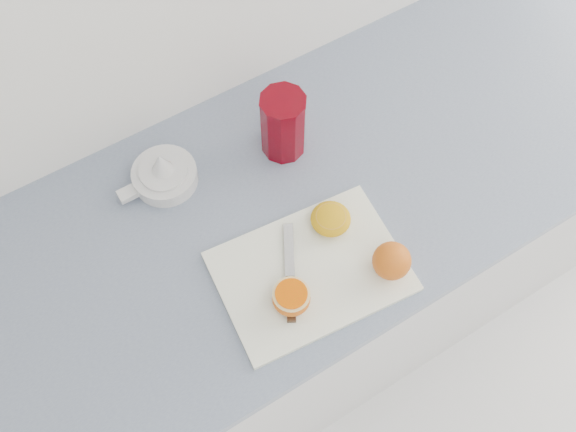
% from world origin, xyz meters
% --- Properties ---
extents(counter, '(2.65, 0.64, 0.89)m').
position_xyz_m(counter, '(-0.07, 1.70, 0.45)').
color(counter, silver).
rests_on(counter, ground).
extents(cutting_board, '(0.36, 0.28, 0.01)m').
position_xyz_m(cutting_board, '(-0.06, 1.54, 0.90)').
color(cutting_board, white).
rests_on(cutting_board, counter).
extents(whole_orange, '(0.07, 0.07, 0.07)m').
position_xyz_m(whole_orange, '(0.07, 1.47, 0.94)').
color(whole_orange, '#D16713').
rests_on(whole_orange, cutting_board).
extents(half_orange, '(0.07, 0.07, 0.04)m').
position_xyz_m(half_orange, '(-0.12, 1.51, 0.92)').
color(half_orange, '#D16713').
rests_on(half_orange, cutting_board).
extents(squeezed_shell, '(0.08, 0.08, 0.03)m').
position_xyz_m(squeezed_shell, '(0.03, 1.60, 0.92)').
color(squeezed_shell, '#D5980C').
rests_on(squeezed_shell, cutting_board).
extents(paring_knife, '(0.11, 0.18, 0.01)m').
position_xyz_m(paring_knife, '(-0.11, 1.53, 0.91)').
color(paring_knife, '#402710').
rests_on(paring_knife, cutting_board).
extents(citrus_juicer, '(0.16, 0.13, 0.09)m').
position_xyz_m(citrus_juicer, '(-0.20, 1.86, 0.91)').
color(citrus_juicer, white).
rests_on(citrus_juicer, counter).
extents(red_tumbler, '(0.09, 0.09, 0.15)m').
position_xyz_m(red_tumbler, '(0.05, 1.81, 0.96)').
color(red_tumbler, '#6B000C').
rests_on(red_tumbler, counter).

